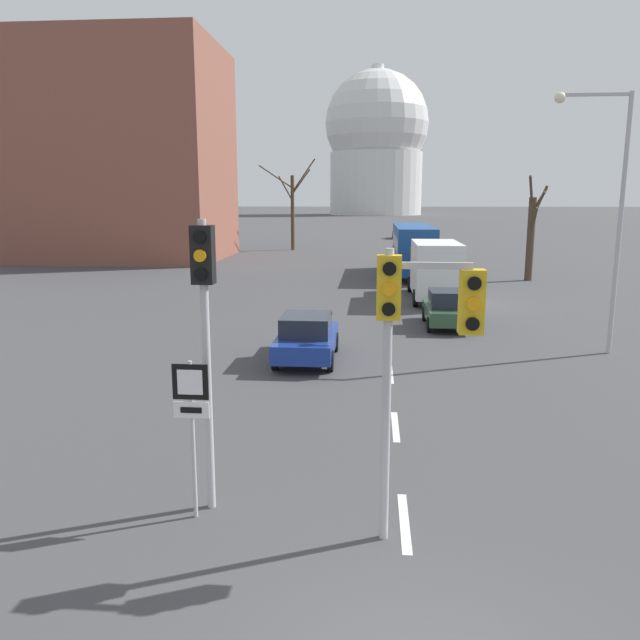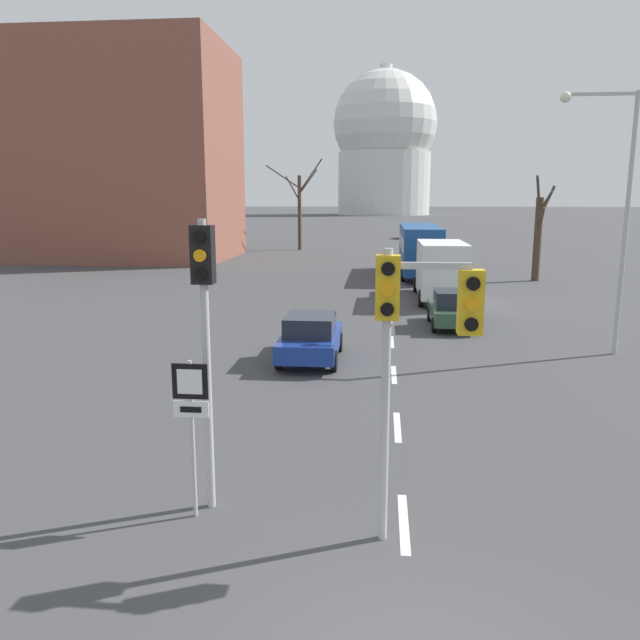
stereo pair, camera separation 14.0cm
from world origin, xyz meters
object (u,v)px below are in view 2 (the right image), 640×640
Objects in this scene: city_bus at (419,246)px; delivery_truck at (440,268)px; street_lamp_right at (615,197)px; traffic_signal_near_left at (205,311)px; route_sign_post at (191,411)px; sedan_near_left at (452,309)px; sedan_mid_centre at (311,337)px; sedan_near_right at (407,233)px; traffic_signal_centre_tall at (416,325)px.

city_bus reaches higher than delivery_truck.
street_lamp_right reaches higher than city_bus.
route_sign_post is (-0.18, -0.37, -1.62)m from traffic_signal_near_left.
traffic_signal_near_left is 1.28× the size of sedan_near_left.
sedan_mid_centre reaches higher than sedan_near_left.
route_sign_post is at bearing -99.45° from city_bus.
traffic_signal_near_left is 24.31m from delivery_truck.
sedan_near_left is 0.93× the size of sedan_mid_centre.
sedan_near_right is 51.86m from delivery_truck.
city_bus is (-0.73, -41.15, 1.27)m from sedan_near_right.
delivery_truck is at bearing 67.72° from sedan_mid_centre.
street_lamp_right reaches higher than traffic_signal_centre_tall.
sedan_near_right is (0.37, 59.04, -0.01)m from sedan_near_left.
city_bus is (-0.36, 17.89, 1.26)m from sedan_near_left.
street_lamp_right is 12.79m from delivery_truck.
sedan_near_left is at bearing 138.75° from street_lamp_right.
traffic_signal_centre_tall is at bearing -92.15° from sedan_near_right.
delivery_truck reaches higher than sedan_mid_centre.
street_lamp_right is at bearing -67.84° from delivery_truck.
traffic_signal_near_left is 1.83× the size of route_sign_post.
sedan_near_left is 8.07m from sedan_mid_centre.
traffic_signal_near_left is 0.70× the size of delivery_truck.
traffic_signal_centre_tall reaches higher than sedan_near_left.
traffic_signal_near_left is at bearing 167.34° from traffic_signal_centre_tall.
traffic_signal_centre_tall reaches higher than delivery_truck.
sedan_near_right is 0.42× the size of city_bus.
street_lamp_right is (10.85, 12.51, 3.51)m from route_sign_post.
traffic_signal_centre_tall is at bearing -96.12° from delivery_truck.
route_sign_post is 16.92m from street_lamp_right.
traffic_signal_near_left is at bearing -99.26° from city_bus.
delivery_truck is (5.43, 13.25, 0.89)m from sedan_mid_centre.
city_bus is at bearing 80.74° from traffic_signal_near_left.
street_lamp_right is at bearing -76.98° from city_bus.
route_sign_post is 35.03m from city_bus.
delivery_truck is (6.05, 23.47, -1.81)m from traffic_signal_near_left.
route_sign_post is at bearing 173.72° from traffic_signal_centre_tall.
sedan_near_right is at bearing 87.85° from traffic_signal_centre_tall.
city_bus reaches higher than sedan_near_left.
route_sign_post reaches higher than sedan_mid_centre.
sedan_near_left is (6.11, 16.66, -1.10)m from route_sign_post.
sedan_near_right is (2.85, 76.10, -2.73)m from traffic_signal_centre_tall.
city_bus is at bearing 91.15° from sedan_near_left.
traffic_signal_near_left is 0.57× the size of street_lamp_right.
traffic_signal_near_left is at bearing -131.32° from street_lamp_right.
street_lamp_right is 0.81× the size of city_bus.
street_lamp_right is at bearing 48.68° from traffic_signal_near_left.
delivery_truck is (6.23, 23.85, -0.19)m from route_sign_post.
sedan_near_right is 1.08× the size of sedan_mid_centre.
traffic_signal_centre_tall is 17.45m from sedan_near_left.
city_bus is at bearing -91.01° from sedan_near_right.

